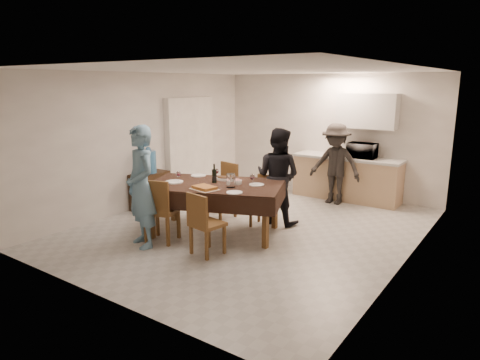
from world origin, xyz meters
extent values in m
cube|color=#B3B3AE|center=(0.00, 0.00, 0.00)|extent=(5.00, 6.00, 0.02)
cube|color=white|center=(0.00, 0.00, 2.60)|extent=(5.00, 6.00, 0.02)
cube|color=silver|center=(0.00, 3.00, 1.30)|extent=(5.00, 0.02, 2.60)
cube|color=silver|center=(0.00, -3.00, 1.30)|extent=(5.00, 0.02, 2.60)
cube|color=silver|center=(-2.50, 0.00, 1.30)|extent=(0.02, 6.00, 2.60)
cube|color=silver|center=(2.50, 0.00, 1.30)|extent=(0.02, 6.00, 2.60)
cube|color=white|center=(-2.42, 1.20, 1.05)|extent=(0.15, 1.40, 2.10)
cube|color=tan|center=(0.60, 2.68, 0.43)|extent=(2.20, 0.60, 0.86)
cube|color=#AFAFAA|center=(0.60, 2.68, 0.89)|extent=(2.24, 0.64, 0.05)
cube|color=silver|center=(0.90, 2.82, 1.85)|extent=(1.20, 0.34, 0.70)
cube|color=black|center=(-0.36, -0.56, 0.81)|extent=(2.43, 1.94, 0.04)
cube|color=brown|center=(-0.36, -0.56, 0.39)|extent=(0.08, 0.08, 0.78)
cube|color=brown|center=(-0.81, -1.31, 0.49)|extent=(0.57, 0.57, 0.05)
cube|color=brown|center=(-0.81, -1.51, 0.76)|extent=(0.45, 0.18, 0.49)
cube|color=brown|center=(0.09, -1.31, 0.44)|extent=(0.48, 0.48, 0.05)
cube|color=brown|center=(0.09, -1.49, 0.69)|extent=(0.42, 0.11, 0.44)
cube|color=brown|center=(-0.81, 0.19, 0.48)|extent=(0.53, 0.53, 0.05)
cube|color=brown|center=(-0.81, -0.01, 0.74)|extent=(0.45, 0.14, 0.48)
cube|color=brown|center=(0.09, 0.19, 0.42)|extent=(0.43, 0.43, 0.05)
cube|color=brown|center=(0.09, 0.02, 0.65)|extent=(0.39, 0.08, 0.42)
cube|color=black|center=(-2.28, -0.16, 0.35)|extent=(0.38, 0.76, 0.71)
cylinder|color=#468FCD|center=(-2.28, -0.16, 0.92)|extent=(0.28, 0.28, 0.43)
cylinder|color=white|center=(-0.01, -0.61, 0.93)|extent=(0.14, 0.14, 0.21)
cube|color=#AE6D33|center=(-0.26, -0.94, 0.85)|extent=(0.45, 0.37, 0.05)
cylinder|color=white|center=(-0.06, -0.38, 0.86)|extent=(0.16, 0.16, 0.06)
cylinder|color=white|center=(-0.41, -0.28, 0.85)|extent=(0.22, 0.22, 0.04)
cylinder|color=white|center=(-0.96, -0.86, 0.84)|extent=(0.29, 0.29, 0.02)
cylinder|color=white|center=(0.24, -0.86, 0.84)|extent=(0.24, 0.24, 0.01)
cylinder|color=white|center=(-0.96, -0.26, 0.84)|extent=(0.26, 0.26, 0.01)
cylinder|color=white|center=(0.24, -0.26, 0.84)|extent=(0.24, 0.24, 0.01)
imported|color=silver|center=(0.90, 2.68, 1.06)|extent=(0.55, 0.37, 0.30)
imported|color=#5C86A0|center=(-0.91, -1.61, 0.91)|extent=(0.77, 0.65, 1.81)
imported|color=black|center=(0.19, 0.49, 0.83)|extent=(0.84, 0.67, 1.66)
imported|color=black|center=(0.52, 2.23, 0.81)|extent=(1.05, 0.60, 1.63)
camera|label=1|loc=(3.77, -5.77, 2.40)|focal=32.00mm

